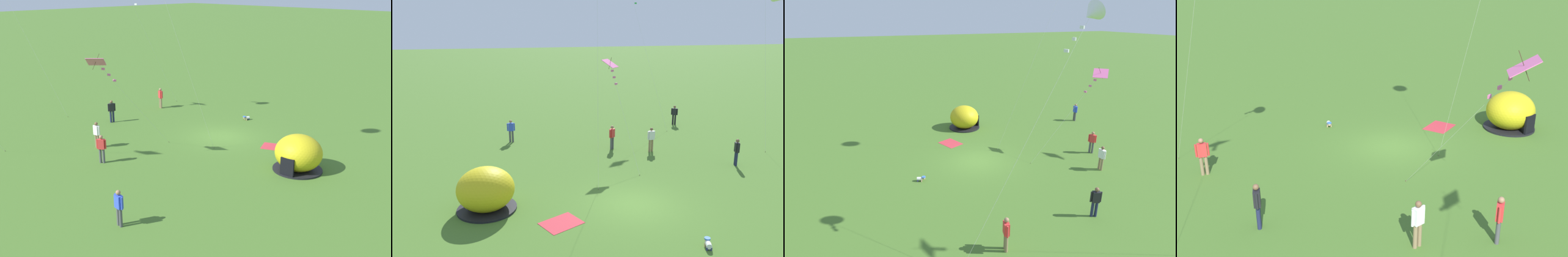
{
  "view_description": "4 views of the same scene",
  "coord_description": "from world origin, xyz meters",
  "views": [
    {
      "loc": [
        -19.59,
        22.86,
        10.24
      ],
      "look_at": [
        -1.58,
        4.28,
        1.93
      ],
      "focal_mm": 42.0,
      "sensor_mm": 36.0,
      "label": 1
    },
    {
      "loc": [
        -7.06,
        -15.81,
        8.42
      ],
      "look_at": [
        -1.4,
        3.32,
        3.11
      ],
      "focal_mm": 35.0,
      "sensor_mm": 36.0,
      "label": 2
    },
    {
      "loc": [
        18.45,
        -7.31,
        9.89
      ],
      "look_at": [
        -0.47,
        0.42,
        2.29
      ],
      "focal_mm": 28.0,
      "sensor_mm": 36.0,
      "label": 3
    },
    {
      "loc": [
        12.77,
        17.12,
        9.08
      ],
      "look_at": [
        3.06,
        2.68,
        2.48
      ],
      "focal_mm": 42.0,
      "sensor_mm": 36.0,
      "label": 4
    }
  ],
  "objects": [
    {
      "name": "person_near_tent",
      "position": [
        4.37,
        7.28,
        0.96
      ],
      "size": [
        0.59,
        0.28,
        1.72
      ],
      "color": "#8C7251",
      "rests_on": "ground"
    },
    {
      "name": "person_strolling",
      "position": [
        1.95,
        8.59,
        0.96
      ],
      "size": [
        0.49,
        0.42,
        1.72
      ],
      "color": "#4C4C51",
      "rests_on": "ground"
    },
    {
      "name": "person_watching_sky",
      "position": [
        8.75,
        -2.11,
        0.96
      ],
      "size": [
        0.58,
        0.32,
        1.72
      ],
      "color": "#8C7251",
      "rests_on": "ground"
    },
    {
      "name": "popup_tent",
      "position": [
        -6.97,
        1.49,
        1.0
      ],
      "size": [
        2.81,
        2.81,
        2.1
      ],
      "color": "gold",
      "rests_on": "ground"
    },
    {
      "name": "person_far_back",
      "position": [
        8.29,
        3.25,
        0.96
      ],
      "size": [
        0.37,
        0.55,
        1.72
      ],
      "color": "#1E2347",
      "rests_on": "ground"
    },
    {
      "name": "toddler_crawling",
      "position": [
        1.29,
        -4.35,
        0.18
      ],
      "size": [
        0.38,
        0.55,
        0.32
      ],
      "color": "white",
      "rests_on": "ground"
    },
    {
      "name": "ground_plane",
      "position": [
        0.0,
        0.0,
        0.0
      ],
      "size": [
        300.0,
        300.0,
        0.0
      ],
      "primitive_type": "plane",
      "color": "#477028"
    },
    {
      "name": "picnic_blanket",
      "position": [
        -3.86,
        -0.83,
        0.01
      ],
      "size": [
        2.07,
        1.86,
        0.01
      ],
      "primitive_type": "cube",
      "rotation": [
        0.0,
        0.0,
        0.4
      ],
      "color": "#CC333D",
      "rests_on": "ground"
    },
    {
      "name": "kite_pink",
      "position": [
        1.77,
        8.53,
        5.86
      ],
      "size": [
        1.31,
        6.0,
        6.48
      ],
      "color": "silver",
      "rests_on": "ground"
    }
  ]
}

